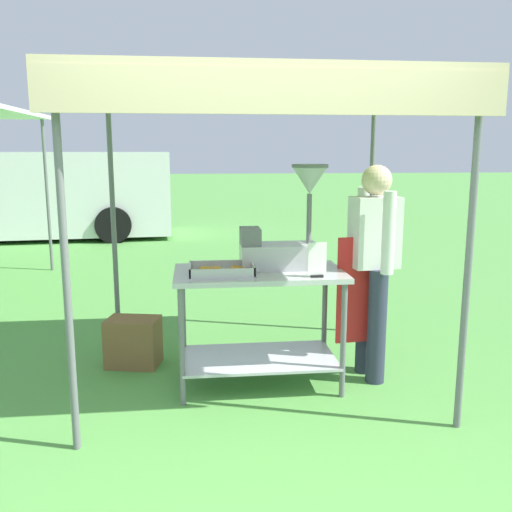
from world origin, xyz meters
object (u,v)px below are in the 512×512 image
object	(u,v)px
supply_crate	(133,342)
vendor	(373,261)
menu_sign	(317,262)
donut_fryer	(286,232)
donut_tray	(222,272)
van_white	(22,194)
stall_canopy	(258,96)
donut_cart	(259,304)

from	to	relation	value
supply_crate	vendor	bearing A→B (deg)	-13.55
menu_sign	donut_fryer	bearing A→B (deg)	117.52
menu_sign	donut_tray	bearing A→B (deg)	167.72
donut_tray	menu_sign	distance (m)	0.66
menu_sign	supply_crate	size ratio (longest dim) A/B	0.52
supply_crate	van_white	world-z (taller)	van_white
donut_fryer	supply_crate	world-z (taller)	donut_fryer
menu_sign	van_white	distance (m)	8.86
stall_canopy	vendor	size ratio (longest dim) A/B	1.57
menu_sign	supply_crate	xyz separation A→B (m)	(-1.33, 0.72, -0.77)
van_white	vendor	bearing A→B (deg)	-58.10
stall_canopy	donut_cart	distance (m)	1.47
donut_fryer	vendor	size ratio (longest dim) A/B	0.47
vendor	van_white	size ratio (longest dim) A/B	0.28
donut_fryer	van_white	size ratio (longest dim) A/B	0.13
stall_canopy	menu_sign	xyz separation A→B (m)	(0.37, -0.34, -1.12)
donut_tray	vendor	size ratio (longest dim) A/B	0.28
donut_fryer	van_white	distance (m)	8.50
stall_canopy	supply_crate	world-z (taller)	stall_canopy
donut_cart	supply_crate	size ratio (longest dim) A/B	2.63
stall_canopy	donut_fryer	world-z (taller)	stall_canopy
donut_cart	van_white	world-z (taller)	van_white
vendor	van_white	world-z (taller)	van_white
stall_canopy	donut_cart	xyz separation A→B (m)	(-0.00, -0.10, -1.47)
donut_cart	vendor	size ratio (longest dim) A/B	0.75
menu_sign	van_white	size ratio (longest dim) A/B	0.04
stall_canopy	van_white	bearing A→B (deg)	117.14
donut_cart	supply_crate	world-z (taller)	donut_cart
donut_cart	van_white	xyz separation A→B (m)	(-3.83, 7.56, 0.26)
stall_canopy	donut_cart	world-z (taller)	stall_canopy
donut_cart	van_white	distance (m)	8.48
vendor	donut_fryer	bearing A→B (deg)	177.00
supply_crate	donut_fryer	bearing A→B (deg)	-19.09
donut_fryer	vendor	distance (m)	0.69
donut_tray	donut_fryer	world-z (taller)	donut_fryer
menu_sign	vendor	distance (m)	0.56
donut_cart	donut_tray	size ratio (longest dim) A/B	2.72
donut_cart	supply_crate	bearing A→B (deg)	153.34
donut_tray	vendor	bearing A→B (deg)	7.36
stall_canopy	donut_fryer	distance (m)	0.98
donut_tray	supply_crate	distance (m)	1.14
donut_tray	supply_crate	size ratio (longest dim) A/B	0.97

